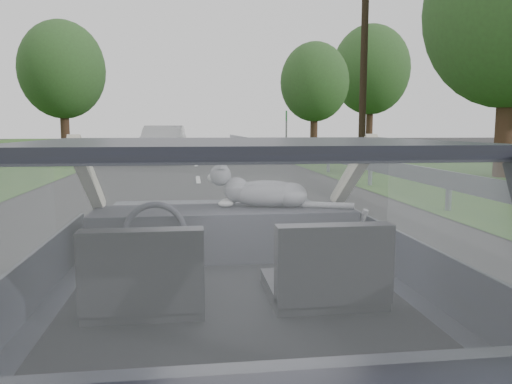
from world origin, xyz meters
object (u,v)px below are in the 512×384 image
object	(u,v)px
other_car	(163,144)
highway_sign	(286,132)
subject_car	(233,283)
cat	(267,192)
utility_pole	(364,63)

from	to	relation	value
other_car	highway_sign	size ratio (longest dim) A/B	1.94
other_car	highway_sign	world-z (taller)	highway_sign
subject_car	highway_sign	world-z (taller)	highway_sign
cat	other_car	world-z (taller)	other_car
other_car	highway_sign	bearing A→B (deg)	48.40
highway_sign	utility_pole	bearing A→B (deg)	-74.88
highway_sign	utility_pole	world-z (taller)	utility_pole
utility_pole	cat	bearing A→B (deg)	-111.56
subject_car	utility_pole	distance (m)	16.06
highway_sign	utility_pole	size ratio (longest dim) A/B	0.33
subject_car	utility_pole	size ratio (longest dim) A/B	0.53
cat	other_car	xyz separation A→B (m)	(-1.68, 19.57, -0.30)
cat	highway_sign	world-z (taller)	highway_sign
subject_car	other_car	world-z (taller)	other_car
cat	highway_sign	xyz separation A→B (m)	(5.23, 26.50, 0.15)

